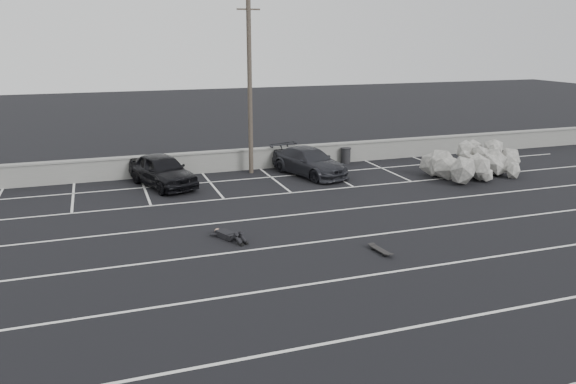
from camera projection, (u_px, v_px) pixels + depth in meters
name	position (u px, v px, depth m)	size (l,w,h in m)	color
ground	(364.00, 276.00, 15.94)	(120.00, 120.00, 0.00)	black
seawall	(240.00, 159.00, 28.54)	(50.00, 0.45, 1.06)	gray
stall_lines	(306.00, 228.00, 19.93)	(36.00, 20.05, 0.01)	silver
car_left	(162.00, 170.00, 25.36)	(1.74, 4.32, 1.47)	black
car_right	(309.00, 162.00, 27.46)	(1.85, 4.55, 1.32)	#232329
utility_pole	(250.00, 87.00, 26.94)	(1.11, 0.22, 8.35)	#4C4238
trash_bin	(346.00, 156.00, 30.01)	(0.63, 0.63, 0.85)	black
riprap_pile	(472.00, 165.00, 27.36)	(5.56, 4.39, 1.31)	#A29E97
person	(225.00, 232.00, 18.98)	(1.58, 2.22, 0.41)	black
skateboard	(380.00, 250.00, 17.66)	(0.34, 0.91, 0.11)	black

